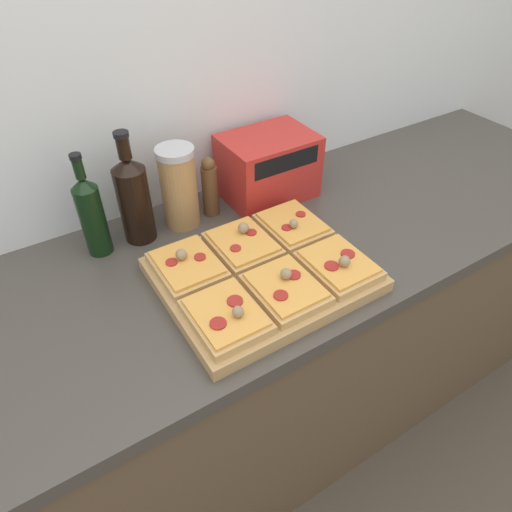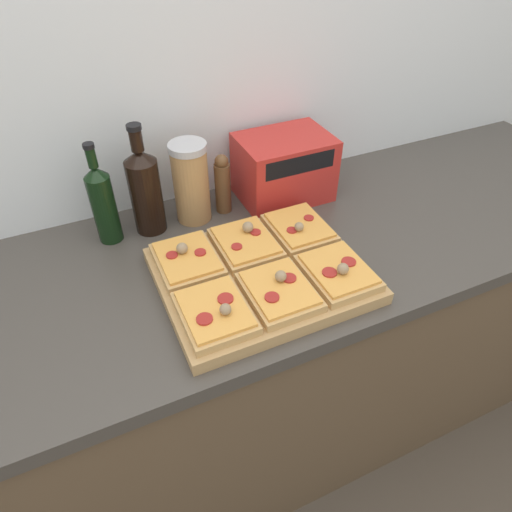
% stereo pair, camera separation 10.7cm
% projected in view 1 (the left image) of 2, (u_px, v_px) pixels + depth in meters
% --- Properties ---
extents(wall_back, '(6.00, 0.06, 2.50)m').
position_uv_depth(wall_back, '(143.00, 73.00, 1.13)').
color(wall_back, silver).
rests_on(wall_back, ground_plane).
extents(kitchen_counter, '(2.63, 0.67, 0.88)m').
position_uv_depth(kitchen_counter, '(226.00, 370.00, 1.42)').
color(kitchen_counter, brown).
rests_on(kitchen_counter, ground_plane).
extents(cutting_board, '(0.47, 0.39, 0.03)m').
position_uv_depth(cutting_board, '(263.00, 275.00, 1.08)').
color(cutting_board, tan).
rests_on(cutting_board, kitchen_counter).
extents(pizza_slice_back_left, '(0.14, 0.17, 0.05)m').
position_uv_depth(pizza_slice_back_left, '(187.00, 265.00, 1.06)').
color(pizza_slice_back_left, tan).
rests_on(pizza_slice_back_left, cutting_board).
extents(pizza_slice_back_center, '(0.14, 0.17, 0.06)m').
position_uv_depth(pizza_slice_back_center, '(243.00, 244.00, 1.12)').
color(pizza_slice_back_center, tan).
rests_on(pizza_slice_back_center, cutting_board).
extents(pizza_slice_back_right, '(0.14, 0.17, 0.05)m').
position_uv_depth(pizza_slice_back_right, '(292.00, 225.00, 1.18)').
color(pizza_slice_back_right, tan).
rests_on(pizza_slice_back_right, cutting_board).
extents(pizza_slice_front_left, '(0.14, 0.17, 0.05)m').
position_uv_depth(pizza_slice_front_left, '(226.00, 316.00, 0.94)').
color(pizza_slice_front_left, tan).
rests_on(pizza_slice_front_left, cutting_board).
extents(pizza_slice_front_center, '(0.14, 0.17, 0.05)m').
position_uv_depth(pizza_slice_front_center, '(285.00, 288.00, 1.00)').
color(pizza_slice_front_center, tan).
rests_on(pizza_slice_front_center, cutting_board).
extents(pizza_slice_front_right, '(0.14, 0.17, 0.05)m').
position_uv_depth(pizza_slice_front_right, '(339.00, 265.00, 1.06)').
color(pizza_slice_front_right, tan).
rests_on(pizza_slice_front_right, cutting_board).
extents(olive_oil_bottle, '(0.06, 0.06, 0.27)m').
position_uv_depth(olive_oil_bottle, '(92.00, 215.00, 1.10)').
color(olive_oil_bottle, black).
rests_on(olive_oil_bottle, kitchen_counter).
extents(wine_bottle, '(0.08, 0.08, 0.30)m').
position_uv_depth(wine_bottle, '(134.00, 198.00, 1.14)').
color(wine_bottle, black).
rests_on(wine_bottle, kitchen_counter).
extents(grain_jar_tall, '(0.10, 0.10, 0.23)m').
position_uv_depth(grain_jar_tall, '(179.00, 187.00, 1.20)').
color(grain_jar_tall, '#AD7F4C').
rests_on(grain_jar_tall, kitchen_counter).
extents(pepper_mill, '(0.04, 0.04, 0.17)m').
position_uv_depth(pepper_mill, '(210.00, 187.00, 1.25)').
color(pepper_mill, brown).
rests_on(pepper_mill, kitchen_counter).
extents(toaster_oven, '(0.28, 0.19, 0.19)m').
position_uv_depth(toaster_oven, '(268.00, 166.00, 1.32)').
color(toaster_oven, red).
rests_on(toaster_oven, kitchen_counter).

